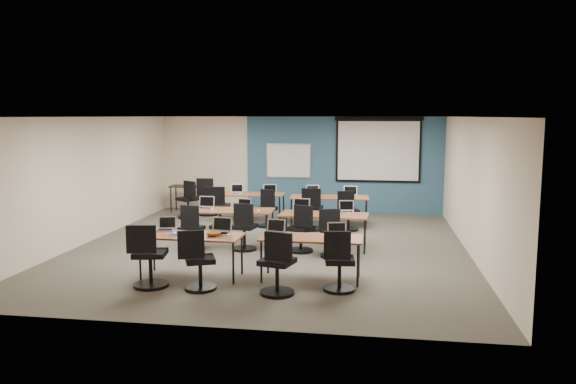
% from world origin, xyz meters
% --- Properties ---
extents(floor, '(8.00, 9.00, 0.02)m').
position_xyz_m(floor, '(0.00, 0.00, 0.00)').
color(floor, '#6B6354').
rests_on(floor, ground).
extents(ceiling, '(8.00, 9.00, 0.02)m').
position_xyz_m(ceiling, '(0.00, 0.00, 2.70)').
color(ceiling, white).
rests_on(ceiling, ground).
extents(wall_back, '(8.00, 0.04, 2.70)m').
position_xyz_m(wall_back, '(0.00, 4.50, 1.35)').
color(wall_back, beige).
rests_on(wall_back, ground).
extents(wall_front, '(8.00, 0.04, 2.70)m').
position_xyz_m(wall_front, '(0.00, -4.50, 1.35)').
color(wall_front, beige).
rests_on(wall_front, ground).
extents(wall_left, '(0.04, 9.00, 2.70)m').
position_xyz_m(wall_left, '(-4.00, 0.00, 1.35)').
color(wall_left, beige).
rests_on(wall_left, ground).
extents(wall_right, '(0.04, 9.00, 2.70)m').
position_xyz_m(wall_right, '(4.00, 0.00, 1.35)').
color(wall_right, beige).
rests_on(wall_right, ground).
extents(blue_accent_panel, '(5.50, 0.04, 2.70)m').
position_xyz_m(blue_accent_panel, '(1.25, 4.47, 1.35)').
color(blue_accent_panel, '#3D5977').
rests_on(blue_accent_panel, wall_back).
extents(whiteboard, '(1.28, 0.03, 0.98)m').
position_xyz_m(whiteboard, '(-0.30, 4.43, 1.45)').
color(whiteboard, '#B0B2B3').
rests_on(whiteboard, wall_back).
extents(projector_screen, '(2.40, 0.10, 1.82)m').
position_xyz_m(projector_screen, '(2.20, 4.41, 1.89)').
color(projector_screen, black).
rests_on(projector_screen, wall_back).
extents(training_table_front_left, '(1.72, 0.71, 0.73)m').
position_xyz_m(training_table_front_left, '(-0.92, -2.33, 0.68)').
color(training_table_front_left, '#A06942').
rests_on(training_table_front_left, floor).
extents(training_table_front_right, '(1.69, 0.70, 0.73)m').
position_xyz_m(training_table_front_right, '(1.09, -2.20, 0.68)').
color(training_table_front_right, '#A45E2F').
rests_on(training_table_front_right, floor).
extents(training_table_mid_left, '(1.84, 0.77, 0.73)m').
position_xyz_m(training_table_mid_left, '(-0.92, 0.25, 0.69)').
color(training_table_mid_left, olive).
rests_on(training_table_mid_left, floor).
extents(training_table_mid_right, '(1.79, 0.75, 0.73)m').
position_xyz_m(training_table_mid_right, '(1.11, 0.03, 0.68)').
color(training_table_mid_right, brown).
rests_on(training_table_mid_right, floor).
extents(training_table_back_left, '(1.83, 0.76, 0.73)m').
position_xyz_m(training_table_back_left, '(-1.08, 2.76, 0.69)').
color(training_table_back_left, olive).
rests_on(training_table_back_left, floor).
extents(training_table_back_right, '(1.94, 0.81, 0.73)m').
position_xyz_m(training_table_back_right, '(1.02, 2.51, 0.69)').
color(training_table_back_right, '#9B663B').
rests_on(training_table_back_right, floor).
extents(laptop_0, '(0.31, 0.26, 0.23)m').
position_xyz_m(laptop_0, '(-1.49, -2.04, 0.79)').
color(laptop_0, '#A7A7AE').
rests_on(laptop_0, training_table_front_left).
extents(mouse_0, '(0.07, 0.10, 0.03)m').
position_xyz_m(mouse_0, '(-1.24, -2.28, 0.74)').
color(mouse_0, white).
rests_on(mouse_0, training_table_front_left).
extents(task_chair_0, '(0.57, 0.57, 1.04)m').
position_xyz_m(task_chair_0, '(-1.42, -3.00, 0.43)').
color(task_chair_0, black).
rests_on(task_chair_0, floor).
extents(laptop_1, '(0.35, 0.30, 0.27)m').
position_xyz_m(laptop_1, '(-0.47, -2.13, 0.80)').
color(laptop_1, '#A5A5B1').
rests_on(laptop_1, training_table_front_left).
extents(mouse_1, '(0.08, 0.10, 0.03)m').
position_xyz_m(mouse_1, '(-0.29, -2.28, 0.74)').
color(mouse_1, white).
rests_on(mouse_1, training_table_front_left).
extents(task_chair_1, '(0.53, 0.50, 0.98)m').
position_xyz_m(task_chair_1, '(-0.59, -3.03, 0.41)').
color(task_chair_1, black).
rests_on(task_chair_1, floor).
extents(laptop_2, '(0.32, 0.28, 0.25)m').
position_xyz_m(laptop_2, '(0.47, -2.06, 0.79)').
color(laptop_2, '#BDBDBD').
rests_on(laptop_2, training_table_front_right).
extents(mouse_2, '(0.09, 0.11, 0.03)m').
position_xyz_m(mouse_2, '(0.72, -2.36, 0.74)').
color(mouse_2, white).
rests_on(mouse_2, training_table_front_right).
extents(task_chair_2, '(0.54, 0.54, 1.02)m').
position_xyz_m(task_chair_2, '(0.68, -3.08, 0.42)').
color(task_chair_2, black).
rests_on(task_chair_2, floor).
extents(laptop_3, '(0.32, 0.27, 0.24)m').
position_xyz_m(laptop_3, '(1.51, -2.15, 0.79)').
color(laptop_3, silver).
rests_on(laptop_3, training_table_front_right).
extents(mouse_3, '(0.07, 0.10, 0.04)m').
position_xyz_m(mouse_3, '(1.57, -2.35, 0.74)').
color(mouse_3, white).
rests_on(mouse_3, training_table_front_right).
extents(task_chair_3, '(0.51, 0.51, 0.99)m').
position_xyz_m(task_chair_3, '(1.59, -2.75, 0.41)').
color(task_chair_3, black).
rests_on(task_chair_3, floor).
extents(laptop_4, '(0.34, 0.29, 0.26)m').
position_xyz_m(laptop_4, '(-1.49, 0.33, 0.79)').
color(laptop_4, '#B9B9BB').
rests_on(laptop_4, training_table_mid_left).
extents(mouse_4, '(0.08, 0.11, 0.04)m').
position_xyz_m(mouse_4, '(-1.29, 0.15, 0.74)').
color(mouse_4, white).
rests_on(mouse_4, training_table_mid_left).
extents(task_chair_4, '(0.48, 0.48, 0.96)m').
position_xyz_m(task_chair_4, '(-1.52, -0.59, 0.39)').
color(task_chair_4, black).
rests_on(task_chair_4, floor).
extents(laptop_5, '(0.30, 0.25, 0.23)m').
position_xyz_m(laptop_5, '(-0.65, 0.32, 0.79)').
color(laptop_5, silver).
rests_on(laptop_5, training_table_mid_left).
extents(mouse_5, '(0.07, 0.11, 0.04)m').
position_xyz_m(mouse_5, '(-0.27, 0.13, 0.74)').
color(mouse_5, white).
rests_on(mouse_5, training_table_mid_left).
extents(task_chair_5, '(0.51, 0.51, 0.99)m').
position_xyz_m(task_chair_5, '(-0.48, -0.36, 0.41)').
color(task_chair_5, black).
rests_on(task_chair_5, floor).
extents(laptop_6, '(0.36, 0.30, 0.27)m').
position_xyz_m(laptop_6, '(0.60, 0.26, 0.80)').
color(laptop_6, '#B7B7C2').
rests_on(laptop_6, training_table_mid_right).
extents(mouse_6, '(0.07, 0.11, 0.04)m').
position_xyz_m(mouse_6, '(0.78, 0.08, 0.74)').
color(mouse_6, white).
rests_on(mouse_6, training_table_mid_right).
extents(task_chair_6, '(0.52, 0.49, 0.98)m').
position_xyz_m(task_chair_6, '(0.69, -0.33, 0.40)').
color(task_chair_6, black).
rests_on(task_chair_6, floor).
extents(laptop_7, '(0.31, 0.26, 0.24)m').
position_xyz_m(laptop_7, '(1.54, 0.33, 0.79)').
color(laptop_7, '#B1B1B1').
rests_on(laptop_7, training_table_mid_right).
extents(mouse_7, '(0.06, 0.09, 0.03)m').
position_xyz_m(mouse_7, '(1.60, 0.15, 0.74)').
color(mouse_7, white).
rests_on(mouse_7, training_table_mid_right).
extents(task_chair_7, '(0.50, 0.49, 0.98)m').
position_xyz_m(task_chair_7, '(1.33, -0.67, 0.40)').
color(task_chair_7, black).
rests_on(task_chair_7, floor).
extents(laptop_8, '(0.31, 0.26, 0.24)m').
position_xyz_m(laptop_8, '(-1.40, 2.71, 0.79)').
color(laptop_8, silver).
rests_on(laptop_8, training_table_back_left).
extents(mouse_8, '(0.09, 0.12, 0.04)m').
position_xyz_m(mouse_8, '(-1.26, 2.52, 0.74)').
color(mouse_8, white).
rests_on(mouse_8, training_table_back_left).
extents(task_chair_8, '(0.56, 0.56, 1.04)m').
position_xyz_m(task_chair_8, '(-1.60, 1.77, 0.43)').
color(task_chair_8, black).
rests_on(task_chair_8, floor).
extents(laptop_9, '(0.33, 0.28, 0.25)m').
position_xyz_m(laptop_9, '(-0.53, 2.67, 0.79)').
color(laptop_9, '#BABABE').
rests_on(laptop_9, training_table_back_left).
extents(mouse_9, '(0.08, 0.10, 0.03)m').
position_xyz_m(mouse_9, '(-0.35, 2.45, 0.74)').
color(mouse_9, white).
rests_on(mouse_9, training_table_back_left).
extents(task_chair_9, '(0.49, 0.47, 0.95)m').
position_xyz_m(task_chair_9, '(-0.48, 2.08, 0.39)').
color(task_chair_9, black).
rests_on(task_chair_9, floor).
extents(laptop_10, '(0.33, 0.28, 0.25)m').
position_xyz_m(laptop_10, '(0.57, 2.72, 0.79)').
color(laptop_10, '#BABABA').
rests_on(laptop_10, training_table_back_right).
extents(mouse_10, '(0.08, 0.10, 0.03)m').
position_xyz_m(mouse_10, '(0.77, 2.53, 0.74)').
color(mouse_10, white).
rests_on(mouse_10, training_table_back_right).
extents(task_chair_10, '(0.56, 0.56, 1.03)m').
position_xyz_m(task_chair_10, '(0.64, 1.86, 0.43)').
color(task_chair_10, black).
rests_on(task_chair_10, floor).
extents(laptop_11, '(0.34, 0.29, 0.26)m').
position_xyz_m(laptop_11, '(1.53, 2.64, 0.79)').
color(laptop_11, '#9D9DA9').
rests_on(laptop_11, training_table_back_right).
extents(mouse_11, '(0.07, 0.10, 0.03)m').
position_xyz_m(mouse_11, '(1.74, 2.57, 0.74)').
color(mouse_11, white).
rests_on(mouse_11, training_table_back_right).
extents(task_chair_11, '(0.50, 0.49, 0.97)m').
position_xyz_m(task_chair_11, '(1.50, 1.96, 0.40)').
color(task_chair_11, black).
rests_on(task_chair_11, floor).
extents(blue_mousepad, '(0.27, 0.23, 0.01)m').
position_xyz_m(blue_mousepad, '(-1.16, -2.37, 0.73)').
color(blue_mousepad, navy).
rests_on(blue_mousepad, training_table_front_left).
extents(snack_bowl, '(0.32, 0.32, 0.08)m').
position_xyz_m(snack_bowl, '(-0.54, -2.35, 0.77)').
color(snack_bowl, olive).
rests_on(snack_bowl, training_table_front_left).
extents(snack_plate, '(0.22, 0.22, 0.01)m').
position_xyz_m(snack_plate, '(0.51, -2.32, 0.74)').
color(snack_plate, white).
rests_on(snack_plate, training_table_front_right).
extents(coffee_cup, '(0.09, 0.09, 0.07)m').
position_xyz_m(coffee_cup, '(0.57, -2.40, 0.78)').
color(coffee_cup, silver).
rests_on(coffee_cup, snack_plate).
extents(utility_table, '(0.97, 0.54, 0.75)m').
position_xyz_m(utility_table, '(-3.13, 3.92, 0.66)').
color(utility_table, black).
rests_on(utility_table, floor).
extents(spare_chair_a, '(0.57, 0.57, 1.04)m').
position_xyz_m(spare_chair_a, '(-2.41, 3.47, 0.43)').
color(spare_chair_a, black).
rests_on(spare_chair_a, floor).
extents(spare_chair_b, '(0.61, 0.54, 1.02)m').
position_xyz_m(spare_chair_b, '(-2.77, 2.93, 0.42)').
color(spare_chair_b, black).
rests_on(spare_chair_b, floor).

